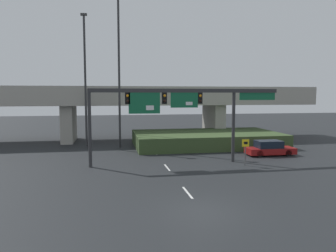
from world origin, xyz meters
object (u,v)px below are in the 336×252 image
at_px(signal_gantry, 178,103).
at_px(highway_light_pole_far, 119,69).
at_px(speed_limit_sign, 245,148).
at_px(highway_light_pole_near, 85,78).
at_px(parked_sedan_near_right, 270,148).

bearing_deg(signal_gantry, highway_light_pole_far, 114.46).
bearing_deg(speed_limit_sign, signal_gantry, 162.31).
bearing_deg(highway_light_pole_far, highway_light_pole_near, 158.71).
height_order(signal_gantry, highway_light_pole_far, highway_light_pole_far).
bearing_deg(speed_limit_sign, highway_light_pole_far, 130.47).
relative_size(highway_light_pole_far, parked_sedan_near_right, 3.53).
relative_size(signal_gantry, speed_limit_sign, 7.20).
height_order(speed_limit_sign, parked_sedan_near_right, speed_limit_sign).
height_order(highway_light_pole_near, highway_light_pole_far, highway_light_pole_far).
height_order(signal_gantry, parked_sedan_near_right, signal_gantry).
bearing_deg(speed_limit_sign, parked_sedan_near_right, 42.94).
xyz_separation_m(speed_limit_sign, highway_light_pole_near, (-13.55, 12.97, 6.29)).
bearing_deg(speed_limit_sign, highway_light_pole_near, 136.24).
height_order(speed_limit_sign, highway_light_pole_far, highway_light_pole_far).
height_order(highway_light_pole_far, parked_sedan_near_right, highway_light_pole_far).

